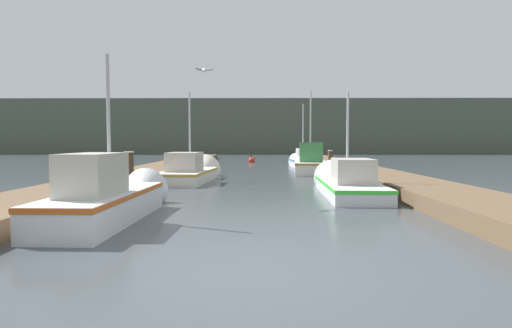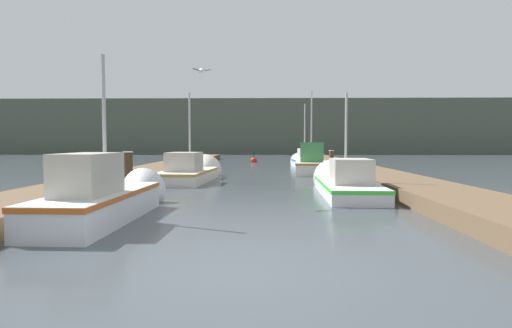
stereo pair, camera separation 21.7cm
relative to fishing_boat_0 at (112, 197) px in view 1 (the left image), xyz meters
name	(u,v)px [view 1 (the left image)]	position (x,y,z in m)	size (l,w,h in m)	color
ground_plane	(246,276)	(3.19, -3.87, -0.49)	(200.00, 200.00, 0.00)	#3D4449
dock_left	(155,170)	(-2.18, 12.13, -0.28)	(2.39, 40.00, 0.43)	brown
dock_right	(357,171)	(8.55, 12.13, -0.28)	(2.39, 40.00, 0.43)	brown
distant_shore_ridge	(258,128)	(3.19, 54.75, 3.41)	(120.00, 16.00, 7.80)	#4C5647
fishing_boat_0	(112,197)	(0.00, 0.00, 0.00)	(1.51, 5.10, 4.00)	silver
fishing_boat_1	(344,182)	(6.30, 4.86, -0.15)	(1.83, 6.16, 3.90)	silver
fishing_boat_2	(193,172)	(0.33, 9.00, -0.10)	(2.17, 5.79, 4.46)	silver
fishing_boat_3	(310,164)	(6.18, 13.15, 0.02)	(2.03, 4.69, 4.98)	silver
fishing_boat_4	(302,161)	(6.34, 18.56, -0.10)	(1.66, 5.33, 4.75)	silver
mooring_piling_0	(330,161)	(7.51, 14.40, 0.14)	(0.30, 0.30, 1.24)	#473523
mooring_piling_1	(129,172)	(-1.11, 4.63, 0.22)	(0.35, 0.35, 1.41)	#473523
channel_buoy	(252,160)	(2.71, 24.75, -0.33)	(0.55, 0.55, 1.05)	red
seagull_lead	(204,70)	(1.79, 2.44, 3.27)	(0.54, 0.36, 0.12)	white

